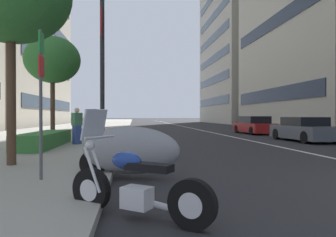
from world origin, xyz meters
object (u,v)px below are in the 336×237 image
(street_tree_mid_sidewalk, at_px, (53,60))
(pedestrian_on_plaza, at_px, (77,126))
(motorcycle_mid_row, at_px, (134,186))
(parking_sign_by_curb, at_px, (41,86))
(car_far_down_avenue, at_px, (254,125))
(street_lamp_with_banners, at_px, (111,29))
(car_following_behind, at_px, (304,130))
(motorcycle_far_end_row, at_px, (129,150))

(street_tree_mid_sidewalk, height_order, pedestrian_on_plaza, street_tree_mid_sidewalk)
(motorcycle_mid_row, height_order, parking_sign_by_curb, parking_sign_by_curb)
(car_far_down_avenue, relative_size, street_lamp_with_banners, 0.59)
(car_far_down_avenue, relative_size, street_tree_mid_sidewalk, 0.90)
(car_following_behind, height_order, street_tree_mid_sidewalk, street_tree_mid_sidewalk)
(motorcycle_far_end_row, xyz_separation_m, street_tree_mid_sidewalk, (9.18, 3.91, 3.52))
(street_lamp_with_banners, distance_m, pedestrian_on_plaza, 4.35)
(parking_sign_by_curb, relative_size, street_lamp_with_banners, 0.37)
(motorcycle_mid_row, xyz_separation_m, pedestrian_on_plaza, (9.64, 2.44, 0.50))
(motorcycle_far_end_row, height_order, parking_sign_by_curb, parking_sign_by_curb)
(car_far_down_avenue, height_order, street_lamp_with_banners, street_lamp_with_banners)
(street_lamp_with_banners, relative_size, street_tree_mid_sidewalk, 1.51)
(car_far_down_avenue, height_order, street_tree_mid_sidewalk, street_tree_mid_sidewalk)
(car_following_behind, bearing_deg, car_far_down_avenue, -0.94)
(car_far_down_avenue, bearing_deg, street_lamp_with_banners, 133.72)
(car_following_behind, bearing_deg, motorcycle_far_end_row, 133.35)
(street_lamp_with_banners, bearing_deg, motorcycle_far_end_row, -172.13)
(street_tree_mid_sidewalk, bearing_deg, parking_sign_by_curb, -167.13)
(motorcycle_mid_row, xyz_separation_m, motorcycle_far_end_row, (2.67, 0.10, 0.19))
(street_lamp_with_banners, bearing_deg, motorcycle_mid_row, -173.87)
(motorcycle_mid_row, distance_m, pedestrian_on_plaza, 9.96)
(street_tree_mid_sidewalk, xyz_separation_m, pedestrian_on_plaza, (-2.20, -1.57, -3.20))
(car_following_behind, xyz_separation_m, car_far_down_avenue, (6.98, 0.01, 0.03))
(street_tree_mid_sidewalk, relative_size, pedestrian_on_plaza, 3.28)
(motorcycle_mid_row, xyz_separation_m, car_following_behind, (11.73, -9.16, 0.18))
(motorcycle_far_end_row, height_order, car_following_behind, car_following_behind)
(parking_sign_by_curb, xyz_separation_m, pedestrian_on_plaza, (7.61, 0.68, -1.00))
(street_lamp_with_banners, bearing_deg, parking_sign_by_curb, 172.86)
(street_lamp_with_banners, relative_size, pedestrian_on_plaza, 4.96)
(pedestrian_on_plaza, bearing_deg, street_lamp_with_banners, -168.11)
(motorcycle_mid_row, height_order, car_far_down_avenue, motorcycle_mid_row)
(motorcycle_mid_row, bearing_deg, parking_sign_by_curb, -14.39)
(motorcycle_far_end_row, bearing_deg, car_far_down_avenue, -101.93)
(motorcycle_far_end_row, relative_size, parking_sign_by_curb, 0.81)
(car_far_down_avenue, xyz_separation_m, pedestrian_on_plaza, (-9.07, 11.59, 0.30))
(motorcycle_mid_row, relative_size, pedestrian_on_plaza, 1.19)
(motorcycle_far_end_row, relative_size, pedestrian_on_plaza, 1.48)
(car_following_behind, relative_size, street_lamp_with_banners, 0.58)
(car_far_down_avenue, xyz_separation_m, parking_sign_by_curb, (-16.67, 10.92, 1.30))
(car_far_down_avenue, distance_m, street_lamp_with_banners, 14.84)
(car_far_down_avenue, bearing_deg, parking_sign_by_curb, 145.70)
(motorcycle_mid_row, distance_m, motorcycle_far_end_row, 2.68)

